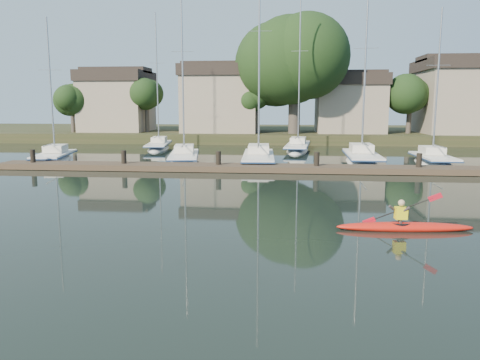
# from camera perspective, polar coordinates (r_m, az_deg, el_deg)

# --- Properties ---
(ground) EXTENTS (160.00, 160.00, 0.00)m
(ground) POSITION_cam_1_polar(r_m,az_deg,el_deg) (14.97, 1.25, -6.56)
(ground) COLOR black
(ground) RESTS_ON ground
(kayak) EXTENTS (4.48, 0.87, 1.43)m
(kayak) POSITION_cam_1_polar(r_m,az_deg,el_deg) (16.24, 19.37, -5.21)
(kayak) COLOR red
(kayak) RESTS_ON ground
(dock) EXTENTS (34.00, 2.00, 1.80)m
(dock) POSITION_cam_1_polar(r_m,az_deg,el_deg) (28.65, 3.31, 1.48)
(dock) COLOR #473829
(dock) RESTS_ON ground
(sailboat_0) EXTENTS (3.40, 7.36, 11.27)m
(sailboat_0) POSITION_cam_1_polar(r_m,az_deg,el_deg) (36.35, -21.64, 1.88)
(sailboat_0) COLOR silver
(sailboat_0) RESTS_ON ground
(sailboat_1) EXTENTS (3.32, 8.33, 13.27)m
(sailboat_1) POSITION_cam_1_polar(r_m,az_deg,el_deg) (33.81, -6.81, 1.96)
(sailboat_1) COLOR silver
(sailboat_1) RESTS_ON ground
(sailboat_2) EXTENTS (2.58, 9.36, 15.35)m
(sailboat_2) POSITION_cam_1_polar(r_m,az_deg,el_deg) (32.70, 2.26, 1.75)
(sailboat_2) COLOR silver
(sailboat_2) RESTS_ON ground
(sailboat_3) EXTENTS (2.52, 8.53, 13.63)m
(sailboat_3) POSITION_cam_1_polar(r_m,az_deg,el_deg) (34.13, 14.59, 1.76)
(sailboat_3) COLOR silver
(sailboat_3) RESTS_ON ground
(sailboat_4) EXTENTS (2.07, 6.83, 11.61)m
(sailboat_4) POSITION_cam_1_polar(r_m,az_deg,el_deg) (34.83, 22.43, 1.52)
(sailboat_4) COLOR silver
(sailboat_4) RESTS_ON ground
(sailboat_5) EXTENTS (2.98, 8.19, 13.26)m
(sailboat_5) POSITION_cam_1_polar(r_m,az_deg,el_deg) (43.77, -9.87, 3.57)
(sailboat_5) COLOR silver
(sailboat_5) RESTS_ON ground
(sailboat_6) EXTENTS (2.76, 9.41, 14.75)m
(sailboat_6) POSITION_cam_1_polar(r_m,az_deg,el_deg) (42.06, 7.03, 3.40)
(sailboat_6) COLOR silver
(sailboat_6) RESTS_ON ground
(shore) EXTENTS (90.00, 25.25, 12.75)m
(shore) POSITION_cam_1_polar(r_m,az_deg,el_deg) (54.67, 6.11, 8.33)
(shore) COLOR #242E17
(shore) RESTS_ON ground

